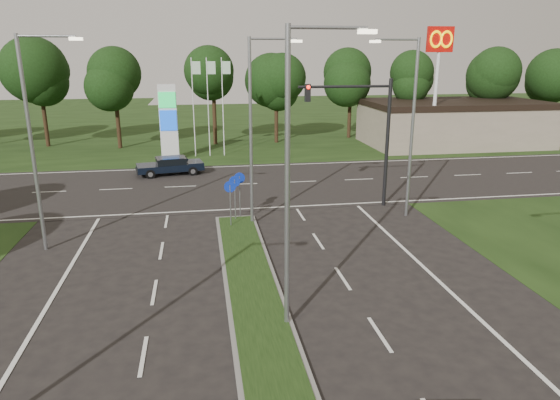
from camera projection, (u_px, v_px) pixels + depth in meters
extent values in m
cube|color=black|center=(212.00, 123.00, 62.01)|extent=(160.00, 50.00, 0.02)
cube|color=black|center=(227.00, 185.00, 32.64)|extent=(160.00, 12.00, 0.02)
cube|color=slate|center=(271.00, 363.00, 13.67)|extent=(2.00, 26.00, 0.12)
cube|color=gray|center=(453.00, 123.00, 46.86)|extent=(16.00, 9.00, 4.00)
cylinder|color=gray|center=(287.00, 187.00, 14.45)|extent=(0.16, 0.16, 9.00)
cylinder|color=gray|center=(328.00, 27.00, 13.39)|extent=(2.20, 0.10, 0.10)
cube|color=#FFF2CC|center=(367.00, 32.00, 13.59)|extent=(0.50, 0.22, 0.12)
cylinder|color=gray|center=(251.00, 135.00, 23.92)|extent=(0.16, 0.16, 9.00)
cylinder|color=gray|center=(273.00, 39.00, 22.86)|extent=(2.20, 0.10, 0.10)
cube|color=#FFF2CC|center=(297.00, 41.00, 23.06)|extent=(0.50, 0.22, 0.12)
cylinder|color=gray|center=(32.00, 148.00, 20.59)|extent=(0.16, 0.16, 9.00)
cylinder|color=gray|center=(46.00, 36.00, 19.53)|extent=(2.20, 0.10, 0.10)
cube|color=#FFF2CC|center=(76.00, 39.00, 19.72)|extent=(0.50, 0.22, 0.12)
cylinder|color=gray|center=(412.00, 131.00, 25.20)|extent=(0.16, 0.16, 9.00)
cylinder|color=gray|center=(397.00, 39.00, 23.79)|extent=(2.20, 0.10, 0.10)
cube|color=#FFF2CC|center=(375.00, 42.00, 23.65)|extent=(0.50, 0.22, 0.12)
cylinder|color=black|center=(387.00, 144.00, 27.29)|extent=(0.20, 0.20, 7.00)
cylinder|color=black|center=(345.00, 87.00, 26.04)|extent=(5.00, 0.14, 0.14)
cube|color=black|center=(308.00, 93.00, 25.81)|extent=(0.28, 0.28, 0.90)
sphere|color=#FF190C|center=(308.00, 87.00, 25.56)|extent=(0.20, 0.20, 0.20)
cylinder|color=gray|center=(231.00, 207.00, 24.23)|extent=(0.06, 0.06, 2.20)
cylinder|color=#0C26A5|center=(230.00, 187.00, 23.95)|extent=(0.56, 0.04, 0.56)
cylinder|color=gray|center=(235.00, 201.00, 25.23)|extent=(0.06, 0.06, 2.20)
cylinder|color=#0C26A5|center=(235.00, 181.00, 24.95)|extent=(0.56, 0.04, 0.56)
cylinder|color=gray|center=(240.00, 197.00, 25.94)|extent=(0.06, 0.06, 2.20)
cylinder|color=#0C26A5|center=(239.00, 178.00, 25.66)|extent=(0.56, 0.04, 0.56)
cube|color=silver|center=(169.00, 123.00, 39.71)|extent=(1.40, 0.30, 6.00)
cube|color=#0CA53F|center=(167.00, 100.00, 39.03)|extent=(1.30, 0.08, 1.20)
cube|color=#0C3FBF|center=(168.00, 120.00, 39.48)|extent=(1.30, 0.08, 1.60)
cylinder|color=silver|center=(193.00, 108.00, 40.68)|extent=(0.08, 0.08, 8.00)
cube|color=#B2D8B2|center=(196.00, 68.00, 39.84)|extent=(0.70, 0.02, 1.00)
cylinder|color=silver|center=(208.00, 108.00, 40.87)|extent=(0.08, 0.08, 8.00)
cube|color=#B2D8B2|center=(211.00, 68.00, 40.03)|extent=(0.70, 0.02, 1.00)
cylinder|color=silver|center=(223.00, 108.00, 41.06)|extent=(0.08, 0.08, 8.00)
cube|color=#B2D8B2|center=(226.00, 68.00, 40.21)|extent=(0.70, 0.02, 1.00)
cylinder|color=silver|center=(435.00, 95.00, 41.61)|extent=(0.30, 0.30, 10.00)
cube|color=#BF0C07|center=(440.00, 39.00, 40.38)|extent=(2.20, 0.35, 2.00)
torus|color=#FFC600|center=(436.00, 39.00, 40.10)|extent=(1.06, 0.16, 1.06)
torus|color=#FFC600|center=(447.00, 39.00, 40.24)|extent=(1.06, 0.16, 1.06)
cylinder|color=black|center=(216.00, 121.00, 47.18)|extent=(0.36, 0.36, 4.40)
sphere|color=black|center=(214.00, 74.00, 45.98)|extent=(6.00, 6.00, 6.00)
sphere|color=black|center=(217.00, 63.00, 45.55)|extent=(4.80, 4.80, 4.80)
cube|color=black|center=(170.00, 167.00, 35.31)|extent=(4.80, 2.62, 0.47)
cube|color=black|center=(171.00, 161.00, 35.22)|extent=(2.24, 1.90, 0.43)
cube|color=black|center=(171.00, 158.00, 35.16)|extent=(1.87, 1.75, 0.04)
cylinder|color=black|center=(150.00, 174.00, 34.15)|extent=(0.67, 0.31, 0.64)
cylinder|color=black|center=(148.00, 169.00, 35.69)|extent=(0.67, 0.31, 0.64)
cylinder|color=black|center=(193.00, 171.00, 35.07)|extent=(0.67, 0.31, 0.64)
cylinder|color=black|center=(189.00, 166.00, 36.62)|extent=(0.67, 0.31, 0.64)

